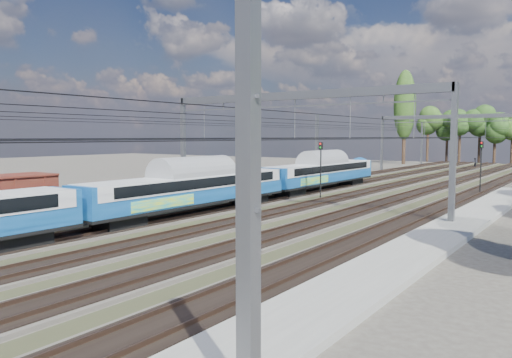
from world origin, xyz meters
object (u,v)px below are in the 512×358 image
Objects in this scene: emu_train at (189,183)px; worker at (475,163)px; signal_near at (321,164)px; signal_far at (481,161)px.

emu_train reaches higher than worker.
signal_far is at bearing 68.75° from signal_near.
signal_near is (3.64, 12.69, 0.85)m from emu_train.
worker is at bearing 85.61° from emu_train.
signal_far is at bearing 61.28° from emu_train.
signal_far reaches higher than worker.
emu_train is 67.83m from worker.
signal_near is 16.63m from signal_far.
worker is 42.95m from signal_far.
signal_far is (14.06, 25.65, 0.86)m from emu_train.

